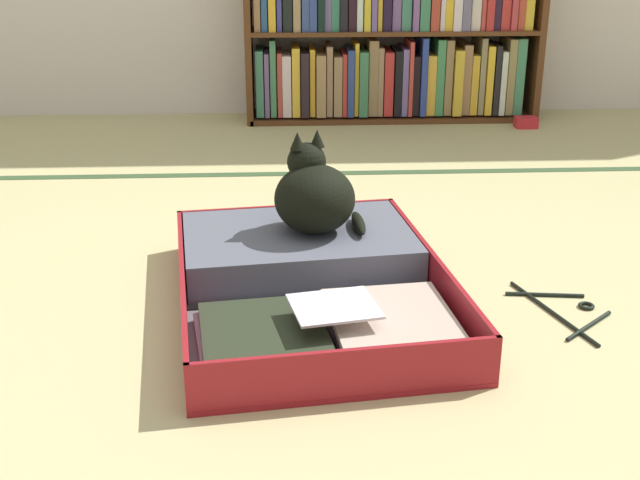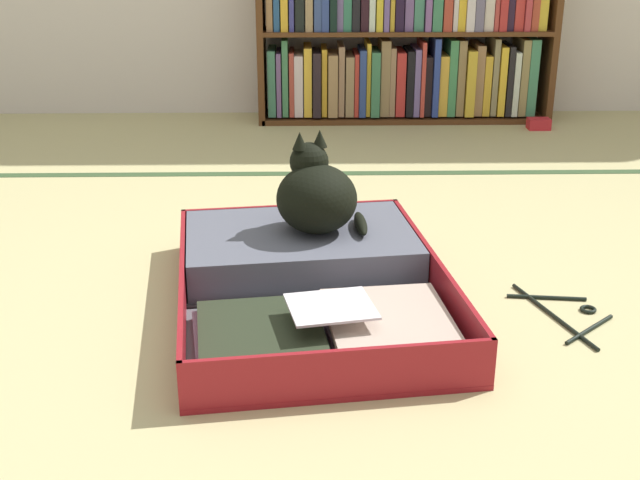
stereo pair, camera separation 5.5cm
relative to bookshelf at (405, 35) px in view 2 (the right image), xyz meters
The scene contains 7 objects.
ground_plane 2.35m from the bookshelf, 103.58° to the right, with size 10.00×10.00×0.00m, color #C1B77F.
tatami_border 1.12m from the bookshelf, 121.39° to the right, with size 4.80×0.05×0.00m.
bookshelf is the anchor object (origin of this frame).
open_suitcase 2.04m from the bookshelf, 103.42° to the right, with size 0.75×0.97×0.12m.
black_cat 1.86m from the bookshelf, 103.91° to the right, with size 0.29×0.29×0.27m.
clothes_hanger 2.13m from the bookshelf, 85.36° to the right, with size 0.23×0.35×0.01m.
small_red_pouch 0.75m from the bookshelf, 19.47° to the right, with size 0.10×0.07×0.05m.
Camera 2 is at (0.07, -1.64, 0.93)m, focal length 45.92 mm.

